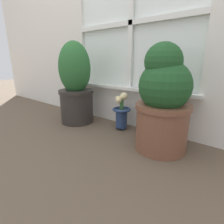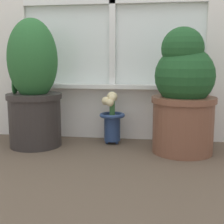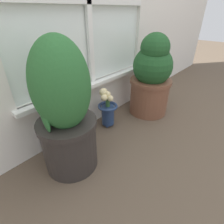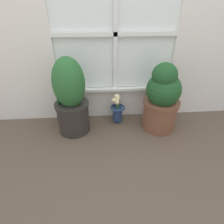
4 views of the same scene
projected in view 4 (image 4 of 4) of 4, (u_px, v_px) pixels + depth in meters
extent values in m
plane|color=brown|center=(120.00, 145.00, 1.51)|extent=(10.00, 10.00, 0.00)
cube|color=silver|center=(115.00, 101.00, 1.85)|extent=(1.08, 0.05, 0.33)
cube|color=white|center=(115.00, 34.00, 1.51)|extent=(1.08, 0.02, 0.97)
cube|color=white|center=(115.00, 34.00, 1.49)|extent=(0.04, 0.02, 0.97)
cube|color=white|center=(115.00, 34.00, 1.49)|extent=(1.08, 0.02, 0.04)
cube|color=white|center=(115.00, 89.00, 1.73)|extent=(1.14, 0.06, 0.02)
cylinder|color=#2D2826|center=(74.00, 117.00, 1.62)|extent=(0.29, 0.29, 0.30)
cylinder|color=#2D2826|center=(72.00, 104.00, 1.55)|extent=(0.30, 0.30, 0.03)
cylinder|color=#38281E|center=(72.00, 103.00, 1.54)|extent=(0.26, 0.26, 0.01)
ellipsoid|color=#28602D|center=(69.00, 83.00, 1.44)|extent=(0.27, 0.27, 0.44)
ellipsoid|color=#28602D|center=(59.00, 92.00, 1.50)|extent=(0.06, 0.16, 0.24)
cylinder|color=brown|center=(159.00, 114.00, 1.66)|extent=(0.31, 0.31, 0.29)
cylinder|color=brown|center=(161.00, 102.00, 1.59)|extent=(0.33, 0.33, 0.03)
cylinder|color=#38281E|center=(162.00, 101.00, 1.59)|extent=(0.29, 0.29, 0.01)
sphere|color=#1E4C23|center=(163.00, 90.00, 1.53)|extent=(0.30, 0.30, 0.30)
sphere|color=#1E4C23|center=(165.00, 75.00, 1.44)|extent=(0.21, 0.21, 0.21)
ellipsoid|color=#1E4C23|center=(163.00, 96.00, 1.46)|extent=(0.13, 0.07, 0.17)
sphere|color=navy|center=(117.00, 119.00, 1.84)|extent=(0.02, 0.02, 0.02)
sphere|color=navy|center=(115.00, 122.00, 1.79)|extent=(0.02, 0.02, 0.02)
sphere|color=navy|center=(120.00, 121.00, 1.80)|extent=(0.02, 0.02, 0.02)
cylinder|color=navy|center=(117.00, 114.00, 1.77)|extent=(0.09, 0.09, 0.15)
torus|color=navy|center=(118.00, 108.00, 1.73)|extent=(0.15, 0.15, 0.02)
cylinder|color=#386633|center=(118.00, 104.00, 1.70)|extent=(0.03, 0.03, 0.08)
sphere|color=beige|center=(118.00, 99.00, 1.67)|extent=(0.04, 0.04, 0.04)
sphere|color=beige|center=(117.00, 97.00, 1.70)|extent=(0.06, 0.06, 0.06)
sphere|color=beige|center=(114.00, 100.00, 1.68)|extent=(0.05, 0.05, 0.05)
sphere|color=beige|center=(117.00, 102.00, 1.66)|extent=(0.04, 0.04, 0.04)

